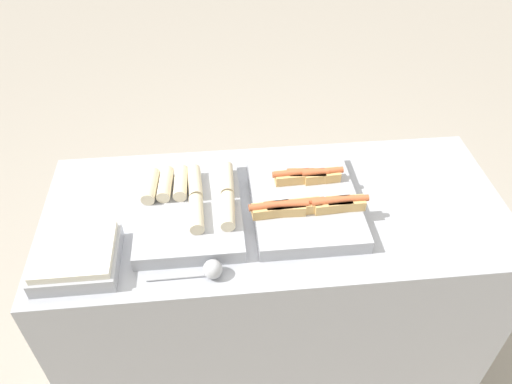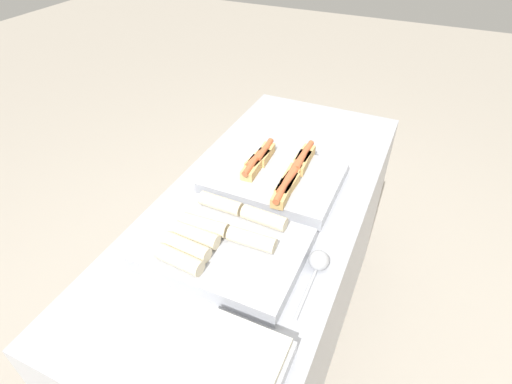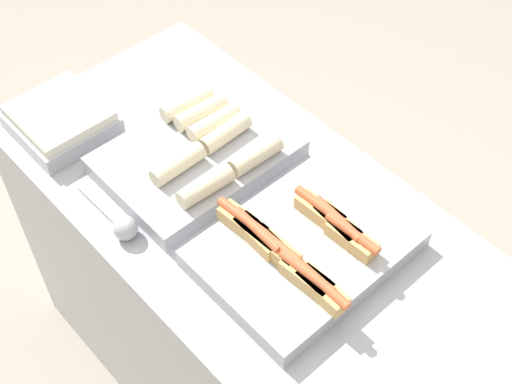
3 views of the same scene
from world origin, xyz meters
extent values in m
plane|color=#ADA393|center=(0.00, 0.00, 0.00)|extent=(12.00, 12.00, 0.00)
cube|color=#A8AAB2|center=(0.00, 0.00, 0.46)|extent=(1.57, 0.68, 0.92)
cube|color=#A8AAB2|center=(0.09, 0.00, 0.95)|extent=(0.35, 0.46, 0.05)
cube|color=tan|center=(0.12, 0.08, 0.99)|extent=(0.13, 0.06, 0.04)
cylinder|color=#CC6038|center=(0.12, 0.08, 1.01)|extent=(0.14, 0.04, 0.02)
cube|color=tan|center=(0.07, -0.07, 0.99)|extent=(0.12, 0.05, 0.04)
cylinder|color=#CC6038|center=(0.07, -0.07, 1.01)|extent=(0.14, 0.03, 0.02)
cube|color=tan|center=(0.07, 0.07, 0.99)|extent=(0.12, 0.05, 0.04)
cylinder|color=#CC6038|center=(0.07, 0.07, 1.01)|extent=(0.14, 0.03, 0.02)
cube|color=tan|center=(0.17, -0.07, 0.99)|extent=(0.13, 0.05, 0.04)
cylinder|color=#CC6038|center=(0.17, -0.07, 1.01)|extent=(0.14, 0.03, 0.02)
cube|color=tan|center=(0.17, 0.07, 0.99)|extent=(0.13, 0.05, 0.04)
cylinder|color=#CC6038|center=(0.17, 0.07, 1.01)|extent=(0.14, 0.03, 0.02)
cube|color=tan|center=(0.22, -0.07, 0.99)|extent=(0.12, 0.05, 0.04)
cylinder|color=#CC6038|center=(0.22, -0.07, 1.01)|extent=(0.14, 0.02, 0.02)
cube|color=tan|center=(0.02, -0.08, 0.99)|extent=(0.12, 0.05, 0.04)
cylinder|color=#CC6038|center=(0.02, -0.08, 1.01)|extent=(0.14, 0.03, 0.02)
cube|color=tan|center=(-0.03, -0.08, 0.99)|extent=(0.13, 0.05, 0.04)
cylinder|color=#CC6038|center=(-0.03, -0.08, 1.01)|extent=(0.14, 0.03, 0.02)
cube|color=#A8AAB2|center=(-0.29, 0.00, 0.95)|extent=(0.34, 0.46, 0.05)
cylinder|color=beige|center=(-0.16, 0.08, 0.99)|extent=(0.05, 0.14, 0.05)
cylinder|color=beige|center=(-0.37, 0.08, 0.99)|extent=(0.06, 0.15, 0.05)
cylinder|color=beige|center=(-0.27, 0.08, 0.99)|extent=(0.05, 0.15, 0.05)
cylinder|color=beige|center=(-0.31, 0.08, 0.99)|extent=(0.05, 0.14, 0.05)
cylinder|color=beige|center=(-0.41, 0.07, 0.99)|extent=(0.06, 0.15, 0.05)
cylinder|color=beige|center=(-0.16, -0.07, 0.99)|extent=(0.05, 0.15, 0.05)
cylinder|color=beige|center=(-0.26, -0.08, 0.99)|extent=(0.05, 0.14, 0.05)
cube|color=#A8AAB2|center=(-0.62, -0.19, 0.95)|extent=(0.24, 0.23, 0.05)
cube|color=silver|center=(-0.62, -0.19, 0.98)|extent=(0.23, 0.21, 0.02)
cylinder|color=#B2B5BA|center=(-0.32, -0.27, 0.93)|extent=(0.20, 0.01, 0.01)
sphere|color=#B2B5BA|center=(-0.22, -0.27, 0.95)|extent=(0.06, 0.06, 0.06)
camera|label=1|loc=(-0.19, -1.21, 2.09)|focal=35.00mm
camera|label=2|loc=(-1.00, -0.42, 1.81)|focal=28.00mm
camera|label=3|loc=(0.72, -0.72, 2.25)|focal=50.00mm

